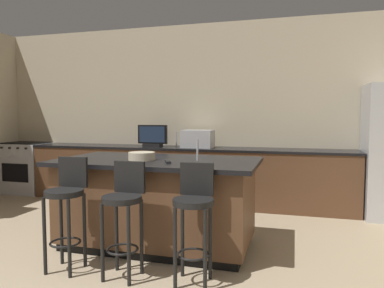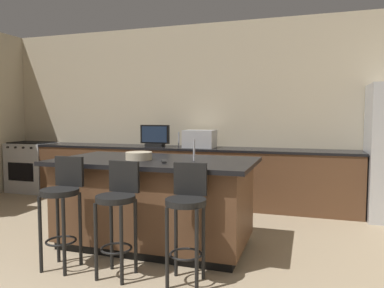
# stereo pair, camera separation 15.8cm
# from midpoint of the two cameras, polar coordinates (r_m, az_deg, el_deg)

# --- Properties ---
(wall_back) EXTENTS (7.54, 0.12, 2.90)m
(wall_back) POSITION_cam_midpoint_polar(r_m,az_deg,el_deg) (6.11, -0.51, 4.91)
(wall_back) COLOR beige
(wall_back) RESTS_ON ground_plane
(counter_back) EXTENTS (5.23, 0.62, 0.90)m
(counter_back) POSITION_cam_midpoint_polar(r_m,az_deg,el_deg) (5.84, -2.05, -4.92)
(counter_back) COLOR brown
(counter_back) RESTS_ON ground_plane
(kitchen_island) EXTENTS (2.13, 1.16, 0.94)m
(kitchen_island) POSITION_cam_midpoint_polar(r_m,az_deg,el_deg) (3.97, -6.59, -8.99)
(kitchen_island) COLOR black
(kitchen_island) RESTS_ON ground_plane
(range_oven) EXTENTS (0.78, 0.63, 0.92)m
(range_oven) POSITION_cam_midpoint_polar(r_m,az_deg,el_deg) (7.34, -25.11, -3.37)
(range_oven) COLOR #B7BABF
(range_oven) RESTS_ON ground_plane
(microwave) EXTENTS (0.48, 0.36, 0.28)m
(microwave) POSITION_cam_midpoint_polar(r_m,az_deg,el_deg) (5.71, 0.13, 0.82)
(microwave) COLOR #B7BABF
(microwave) RESTS_ON counter_back
(tv_monitor) EXTENTS (0.49, 0.16, 0.35)m
(tv_monitor) POSITION_cam_midpoint_polar(r_m,az_deg,el_deg) (5.90, -7.00, 1.14)
(tv_monitor) COLOR black
(tv_monitor) RESTS_ON counter_back
(sink_faucet_back) EXTENTS (0.02, 0.02, 0.24)m
(sink_faucet_back) POSITION_cam_midpoint_polar(r_m,az_deg,el_deg) (5.92, -3.23, 0.76)
(sink_faucet_back) COLOR #B2B2B7
(sink_faucet_back) RESTS_ON counter_back
(sink_faucet_island) EXTENTS (0.02, 0.02, 0.22)m
(sink_faucet_island) POSITION_cam_midpoint_polar(r_m,az_deg,el_deg) (3.73, -0.34, -0.97)
(sink_faucet_island) COLOR #B2B2B7
(sink_faucet_island) RESTS_ON kitchen_island
(bar_stool_left) EXTENTS (0.34, 0.34, 1.02)m
(bar_stool_left) POSITION_cam_midpoint_polar(r_m,az_deg,el_deg) (3.52, -20.40, -8.62)
(bar_stool_left) COLOR black
(bar_stool_left) RESTS_ON ground_plane
(bar_stool_center) EXTENTS (0.34, 0.34, 1.00)m
(bar_stool_center) POSITION_cam_midpoint_polar(r_m,az_deg,el_deg) (3.24, -12.09, -9.88)
(bar_stool_center) COLOR black
(bar_stool_center) RESTS_ON ground_plane
(bar_stool_right) EXTENTS (0.34, 0.35, 1.00)m
(bar_stool_right) POSITION_cam_midpoint_polar(r_m,az_deg,el_deg) (3.06, -1.18, -10.62)
(bar_stool_right) COLOR black
(bar_stool_right) RESTS_ON ground_plane
(fruit_bowl) EXTENTS (0.28, 0.28, 0.08)m
(fruit_bowl) POSITION_cam_midpoint_polar(r_m,az_deg,el_deg) (3.85, -9.09, -1.89)
(fruit_bowl) COLOR beige
(fruit_bowl) RESTS_ON kitchen_island
(tv_remote) EXTENTS (0.11, 0.17, 0.02)m
(tv_remote) POSITION_cam_midpoint_polar(r_m,az_deg,el_deg) (3.60, -5.09, -2.77)
(tv_remote) COLOR black
(tv_remote) RESTS_ON kitchen_island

